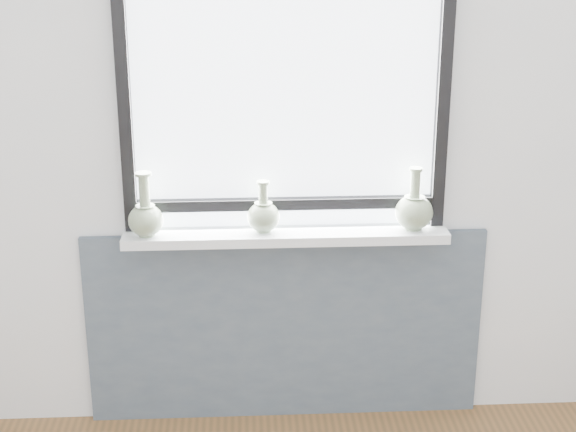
{
  "coord_description": "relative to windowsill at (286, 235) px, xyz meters",
  "views": [
    {
      "loc": [
        -0.17,
        -1.64,
        2.16
      ],
      "look_at": [
        0.0,
        1.55,
        1.02
      ],
      "focal_mm": 55.0,
      "sensor_mm": 36.0,
      "label": 1
    }
  ],
  "objects": [
    {
      "name": "vase_c",
      "position": [
        0.52,
        -0.01,
        0.1
      ],
      "size": [
        0.15,
        0.15,
        0.26
      ],
      "rotation": [
        0.0,
        0.0,
        0.3
      ],
      "color": "gray",
      "rests_on": "windowsill"
    },
    {
      "name": "windowsill",
      "position": [
        0.0,
        0.0,
        0.0
      ],
      "size": [
        1.32,
        0.18,
        0.04
      ],
      "primitive_type": "cube",
      "color": "silver",
      "rests_on": "apron_panel"
    },
    {
      "name": "vase_b",
      "position": [
        -0.09,
        -0.0,
        0.09
      ],
      "size": [
        0.13,
        0.13,
        0.21
      ],
      "rotation": [
        0.0,
        0.0,
        0.26
      ],
      "color": "gray",
      "rests_on": "windowsill"
    },
    {
      "name": "vase_a",
      "position": [
        -0.56,
        -0.03,
        0.1
      ],
      "size": [
        0.14,
        0.14,
        0.26
      ],
      "rotation": [
        0.0,
        0.0,
        0.4
      ],
      "color": "gray",
      "rests_on": "windowsill"
    },
    {
      "name": "back_wall",
      "position": [
        0.0,
        0.1,
        0.42
      ],
      "size": [
        3.6,
        0.02,
        2.6
      ],
      "primitive_type": "cube",
      "color": "silver",
      "rests_on": "ground"
    },
    {
      "name": "window",
      "position": [
        0.0,
        0.06,
        0.56
      ],
      "size": [
        1.3,
        0.06,
        1.05
      ],
      "color": "black",
      "rests_on": "windowsill"
    },
    {
      "name": "apron_panel",
      "position": [
        0.0,
        0.07,
        -0.45
      ],
      "size": [
        1.7,
        0.03,
        0.86
      ],
      "primitive_type": "cube",
      "color": "#4C5764",
      "rests_on": "ground"
    }
  ]
}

